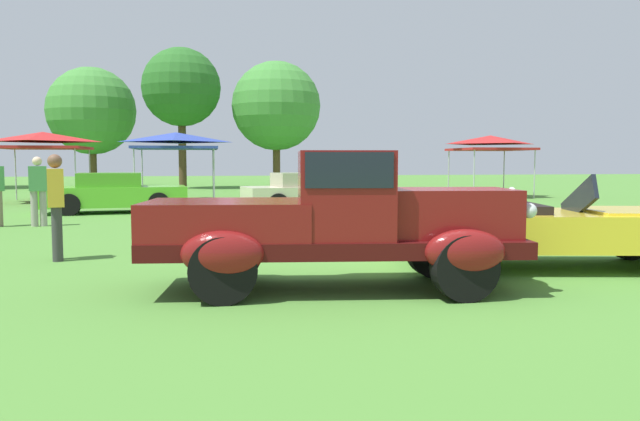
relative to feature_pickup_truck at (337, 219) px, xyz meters
The scene contains 13 objects.
ground_plane 1.02m from the feature_pickup_truck, 27.68° to the left, with size 120.00×120.00×0.00m, color #4C8433.
feature_pickup_truck is the anchor object (origin of this frame).
neighbor_convertible 3.82m from the feature_pickup_truck, 13.74° to the left, with size 4.88×2.56×1.40m.
show_car_lime 13.11m from the feature_pickup_truck, 109.34° to the left, with size 4.36×2.13×1.22m.
show_car_cream 11.61m from the feature_pickup_truck, 82.52° to the left, with size 4.13×2.29×1.22m.
spectator_between_cars 10.21m from the feature_pickup_truck, 123.09° to the left, with size 0.44×0.32×1.69m.
spectator_far_side 4.92m from the feature_pickup_truck, 142.66° to the left, with size 0.32×0.44×1.69m.
canopy_tent_left_field 19.81m from the feature_pickup_truck, 113.11° to the left, with size 3.20×3.20×2.71m.
canopy_tent_center_field 17.90m from the feature_pickup_truck, 98.75° to the left, with size 3.21×3.21×2.71m.
canopy_tent_right_field 21.13m from the feature_pickup_truck, 59.21° to the left, with size 3.04×3.04×2.71m.
treeline_mid_left 33.16m from the feature_pickup_truck, 104.55° to the left, with size 5.22×5.22×7.20m.
treeline_center 29.70m from the feature_pickup_truck, 95.64° to the left, with size 4.47×4.47×8.04m.
treeline_mid_right 30.01m from the feature_pickup_truck, 84.95° to the left, with size 5.28×5.28×7.51m.
Camera 1 is at (-2.04, -7.60, 1.58)m, focal length 34.61 mm.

